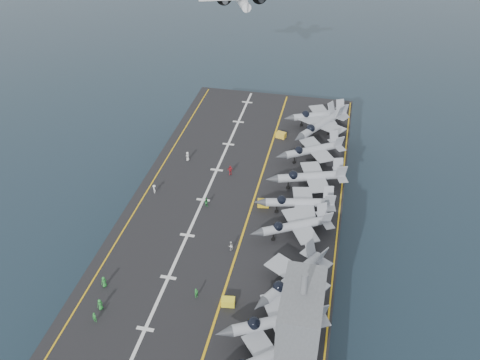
% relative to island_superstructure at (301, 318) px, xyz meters
% --- Properties ---
extents(ground, '(500.00, 500.00, 0.00)m').
position_rel_island_superstructure_xyz_m(ground, '(-15.00, 30.00, -17.90)').
color(ground, '#142135').
rests_on(ground, ground).
extents(hull, '(36.00, 90.00, 10.00)m').
position_rel_island_superstructure_xyz_m(hull, '(-15.00, 30.00, -12.90)').
color(hull, '#56595E').
rests_on(hull, ground).
extents(flight_deck, '(38.00, 92.00, 0.40)m').
position_rel_island_superstructure_xyz_m(flight_deck, '(-15.00, 30.00, -7.70)').
color(flight_deck, black).
rests_on(flight_deck, hull).
extents(foul_line, '(0.35, 90.00, 0.02)m').
position_rel_island_superstructure_xyz_m(foul_line, '(-12.00, 30.00, -7.48)').
color(foul_line, gold).
rests_on(foul_line, flight_deck).
extents(landing_centerline, '(0.50, 90.00, 0.02)m').
position_rel_island_superstructure_xyz_m(landing_centerline, '(-21.00, 30.00, -7.48)').
color(landing_centerline, silver).
rests_on(landing_centerline, flight_deck).
extents(deck_edge_port, '(0.25, 90.00, 0.02)m').
position_rel_island_superstructure_xyz_m(deck_edge_port, '(-32.00, 30.00, -7.48)').
color(deck_edge_port, gold).
rests_on(deck_edge_port, flight_deck).
extents(deck_edge_stbd, '(0.25, 90.00, 0.02)m').
position_rel_island_superstructure_xyz_m(deck_edge_stbd, '(3.50, 30.00, -7.48)').
color(deck_edge_stbd, gold).
rests_on(deck_edge_stbd, flight_deck).
extents(island_superstructure, '(5.00, 10.00, 15.00)m').
position_rel_island_superstructure_xyz_m(island_superstructure, '(0.00, 0.00, 0.00)').
color(island_superstructure, '#56595E').
rests_on(island_superstructure, flight_deck).
extents(fighter_jet_0, '(15.52, 14.90, 4.50)m').
position_rel_island_superstructure_xyz_m(fighter_jet_0, '(-4.16, -2.89, -5.25)').
color(fighter_jet_0, '#969FA7').
rests_on(fighter_jet_0, flight_deck).
extents(fighter_jet_1, '(18.23, 16.09, 5.29)m').
position_rel_island_superstructure_xyz_m(fighter_jet_1, '(-3.13, 3.21, -4.85)').
color(fighter_jet_1, '#98A1A7').
rests_on(fighter_jet_1, flight_deck).
extents(fighter_jet_2, '(16.26, 17.90, 5.18)m').
position_rel_island_superstructure_xyz_m(fighter_jet_2, '(-2.21, 11.64, -4.91)').
color(fighter_jet_2, '#9EA5AE').
rests_on(fighter_jet_2, flight_deck).
extents(fighter_jet_3, '(16.63, 14.75, 4.83)m').
position_rel_island_superstructure_xyz_m(fighter_jet_3, '(-3.35, 23.63, -5.09)').
color(fighter_jet_3, gray).
rests_on(fighter_jet_3, flight_deck).
extents(fighter_jet_4, '(15.65, 11.99, 4.88)m').
position_rel_island_superstructure_xyz_m(fighter_jet_4, '(-3.54, 29.94, -5.06)').
color(fighter_jet_4, '#9DA5AC').
rests_on(fighter_jet_4, flight_deck).
extents(fighter_jet_5, '(17.39, 14.28, 5.20)m').
position_rel_island_superstructure_xyz_m(fighter_jet_5, '(-2.44, 38.09, -4.90)').
color(fighter_jet_5, '#9099A0').
rests_on(fighter_jet_5, flight_deck).
extents(fighter_jet_6, '(17.26, 15.78, 4.99)m').
position_rel_island_superstructure_xyz_m(fighter_jet_6, '(-3.00, 47.77, -5.01)').
color(fighter_jet_6, gray).
rests_on(fighter_jet_6, flight_deck).
extents(fighter_jet_7, '(16.87, 18.69, 5.41)m').
position_rel_island_superstructure_xyz_m(fighter_jet_7, '(-2.51, 57.85, -4.80)').
color(fighter_jet_7, '#8D959B').
rests_on(fighter_jet_7, flight_deck).
extents(fighter_jet_8, '(17.11, 14.72, 5.01)m').
position_rel_island_superstructure_xyz_m(fighter_jet_8, '(-3.12, 62.74, -5.00)').
color(fighter_jet_8, '#96A1A8').
rests_on(fighter_jet_8, flight_deck).
extents(tow_cart_a, '(2.09, 1.51, 1.16)m').
position_rel_island_superstructure_xyz_m(tow_cart_a, '(-10.85, 6.69, -6.92)').
color(tow_cart_a, yellow).
rests_on(tow_cart_a, flight_deck).
extents(tow_cart_b, '(2.22, 1.62, 1.22)m').
position_rel_island_superstructure_xyz_m(tow_cart_b, '(-10.00, 30.59, -6.89)').
color(tow_cart_b, yellow).
rests_on(tow_cart_b, flight_deck).
extents(tow_cart_c, '(2.31, 1.82, 1.21)m').
position_rel_island_superstructure_xyz_m(tow_cart_c, '(-10.50, 55.17, -6.89)').
color(tow_cart_c, gold).
rests_on(tow_cart_c, flight_deck).
extents(crew_0, '(1.17, 1.33, 1.85)m').
position_rel_island_superstructure_xyz_m(crew_0, '(-28.43, 2.06, -6.57)').
color(crew_0, '#268C33').
rests_on(crew_0, flight_deck).
extents(crew_1, '(1.02, 0.72, 1.63)m').
position_rel_island_superstructure_xyz_m(crew_1, '(-28.27, -0.19, -6.69)').
color(crew_1, '#268C33').
rests_on(crew_1, flight_deck).
extents(crew_2, '(1.21, 1.05, 1.70)m').
position_rel_island_superstructure_xyz_m(crew_2, '(-19.97, 28.46, -6.65)').
color(crew_2, '#257C36').
rests_on(crew_2, flight_deck).
extents(crew_3, '(1.19, 1.22, 1.71)m').
position_rel_island_superstructure_xyz_m(crew_3, '(-30.40, 30.28, -6.65)').
color(crew_3, silver).
rests_on(crew_3, flight_deck).
extents(crew_4, '(1.41, 1.18, 2.01)m').
position_rel_island_superstructure_xyz_m(crew_4, '(-18.04, 39.05, -6.49)').
color(crew_4, '#B41E28').
rests_on(crew_4, flight_deck).
extents(crew_5, '(0.80, 1.18, 1.95)m').
position_rel_island_superstructure_xyz_m(crew_5, '(-27.59, 42.19, -6.53)').
color(crew_5, silver).
rests_on(crew_5, flight_deck).
extents(crew_6, '(1.11, 1.19, 1.65)m').
position_rel_island_superstructure_xyz_m(crew_6, '(-15.69, 7.12, -6.68)').
color(crew_6, '#268C33').
rests_on(crew_6, flight_deck).
extents(crew_7, '(1.18, 1.21, 1.69)m').
position_rel_island_superstructure_xyz_m(crew_7, '(-13.09, 18.10, -6.66)').
color(crew_7, silver).
rests_on(crew_7, flight_deck).
extents(transport_plane, '(25.59, 21.27, 5.18)m').
position_rel_island_superstructure_xyz_m(transport_plane, '(-25.47, 85.96, 11.37)').
color(transport_plane, silver).
extents(crew_8, '(1.17, 1.33, 1.85)m').
position_rel_island_superstructure_xyz_m(crew_8, '(-29.73, 6.29, -6.57)').
color(crew_8, '#268C33').
rests_on(crew_8, flight_deck).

